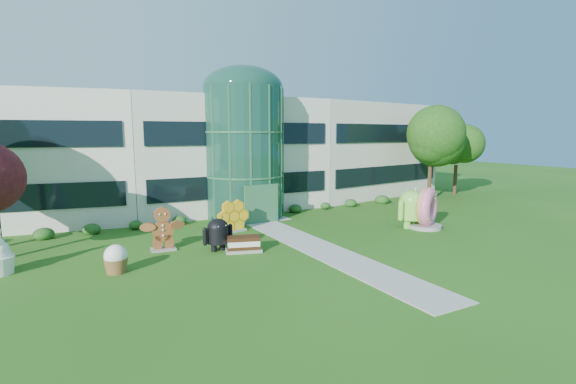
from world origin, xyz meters
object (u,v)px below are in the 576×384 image
android_green (411,206)px  donut (426,208)px  gingerbread (163,228)px  android_black (218,232)px

android_green → donut: bearing=-50.2°
android_green → donut: size_ratio=1.07×
donut → gingerbread: (-16.82, 3.22, -0.21)m
android_green → donut: (0.71, -0.63, -0.10)m
donut → gingerbread: donut is taller
android_green → android_black: (-13.48, 0.99, -0.46)m
android_black → android_green: bearing=-12.4°
android_green → gingerbread: 16.32m
android_black → gingerbread: bearing=140.5°
android_green → android_black: 13.52m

